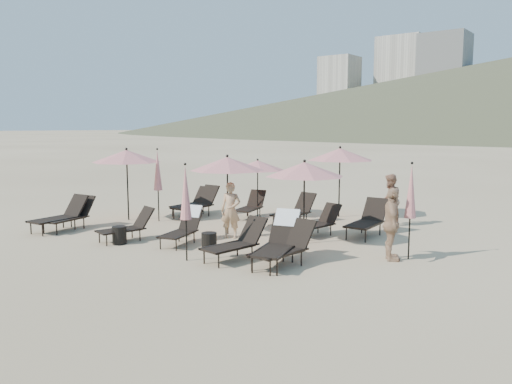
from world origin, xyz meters
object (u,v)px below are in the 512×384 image
Objects in this scene: lounger_1 at (128,226)px; lounger_11 at (368,219)px; beachgoer_b at (390,200)px; lounger_4 at (285,246)px; umbrella_open_4 at (340,154)px; umbrella_open_1 at (227,164)px; lounger_9 at (295,210)px; side_table_0 at (119,235)px; umbrella_open_0 at (127,156)px; umbrella_closed_0 at (186,193)px; umbrella_closed_2 at (158,171)px; lounger_10 at (319,221)px; lounger_5 at (279,240)px; lounger_8 at (251,206)px; umbrella_open_2 at (304,169)px; umbrella_closed_1 at (411,192)px; umbrella_open_3 at (258,165)px; lounger_0 at (71,215)px; side_table_1 at (209,241)px; lounger_2 at (184,227)px; lounger_6 at (193,202)px; lounger_7 at (197,203)px; beachgoer_a at (231,210)px; lounger_3 at (237,241)px; beachgoer_c at (392,224)px.

lounger_11 is (4.98, 4.58, 0.06)m from lounger_1.
beachgoer_b is (4.89, 6.38, 0.41)m from lounger_1.
beachgoer_b reaches higher than lounger_4.
umbrella_open_1 is at bearing -105.69° from umbrella_open_4.
side_table_0 is at bearing -107.47° from lounger_9.
lounger_9 is 5.87m from umbrella_open_0.
umbrella_closed_0 is at bearing -32.87° from beachgoer_b.
umbrella_closed_0 is at bearing -80.01° from lounger_9.
umbrella_closed_2 reaches higher than umbrella_open_1.
lounger_10 is (-1.00, 3.25, -0.05)m from lounger_4.
side_table_0 is 0.29× the size of beachgoer_b.
lounger_4 is at bearing 11.04° from side_table_0.
lounger_5 is 4.78m from lounger_9.
lounger_11 is at bearing -16.28° from lounger_8.
lounger_11 is at bearing 45.56° from lounger_10.
umbrella_open_2 is (-0.57, 1.99, 1.45)m from lounger_5.
umbrella_closed_1 is at bearing 27.77° from lounger_5.
beachgoer_b is at bearing 15.72° from umbrella_open_3.
side_table_1 is at bearing -3.44° from lounger_0.
side_table_1 is at bearing -127.54° from umbrella_open_2.
lounger_2 is 5.91m from umbrella_closed_1.
lounger_10 is 4.57m from umbrella_closed_0.
lounger_7 reaches higher than lounger_6.
lounger_7 is at bearing 105.97° from side_table_0.
lounger_7 is at bearing 125.23° from beachgoer_a.
umbrella_open_4 reaches higher than lounger_5.
umbrella_closed_2 reaches higher than umbrella_closed_0.
umbrella_open_3 is (0.06, 0.33, 1.38)m from lounger_8.
lounger_3 is at bearing -7.64° from lounger_0.
lounger_5 is at bearing -48.25° from umbrella_open_3.
umbrella_open_2 is 0.92× the size of umbrella_open_4.
lounger_6 reaches higher than lounger_1.
umbrella_closed_2 is at bearing 25.56° from umbrella_open_0.
lounger_3 is 3.31m from umbrella_open_1.
lounger_8 is (-4.34, 4.31, -0.04)m from lounger_4.
umbrella_closed_0 is at bearing -141.03° from umbrella_closed_1.
lounger_6 is at bearing 138.84° from side_table_1.
lounger_0 is 1.09× the size of lounger_2.
lounger_10 is at bearing 15.76° from umbrella_open_0.
lounger_5 is 0.86× the size of umbrella_closed_0.
umbrella_open_2 reaches higher than lounger_8.
umbrella_closed_2 is at bearing 145.42° from umbrella_closed_0.
side_table_0 is at bearing -157.21° from side_table_1.
lounger_10 is (1.51, -1.06, -0.04)m from lounger_9.
side_table_1 is at bearing -125.29° from lounger_11.
lounger_11 is at bearing 17.09° from beachgoer_a.
lounger_9 is 0.75× the size of umbrella_closed_0.
umbrella_closed_0 reaches higher than lounger_11.
umbrella_closed_2 is at bearing 59.64° from beachgoer_c.
umbrella_closed_1 is at bearing 2.44° from umbrella_closed_2.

